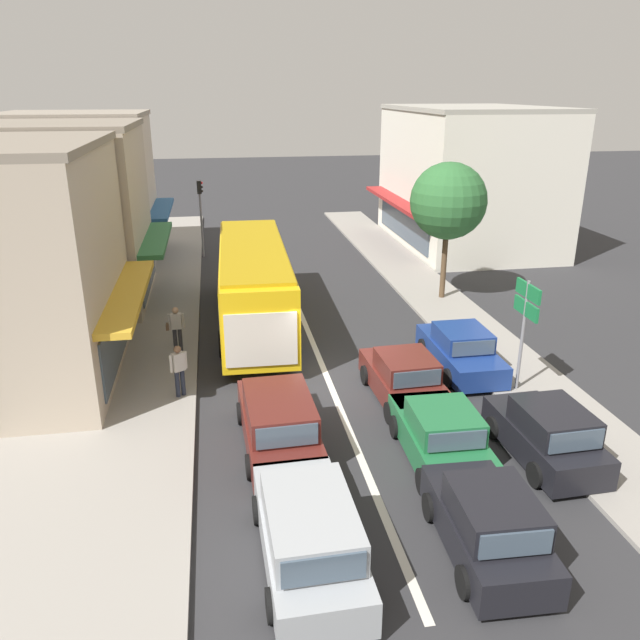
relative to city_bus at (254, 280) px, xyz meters
The scene contains 20 objects.
ground_plane 6.06m from the city_bus, 69.91° to the right, with size 140.00×140.00×0.00m, color #2D2D30.
lane_centre_line 3.07m from the city_bus, 35.47° to the right, with size 0.20×28.00×0.01m, color silver.
sidewalk_left 5.18m from the city_bus, behind, with size 5.20×44.00×0.14m, color gray.
kerb_right 8.40m from the city_bus, ahead, with size 2.80×44.00×0.12m, color gray.
shopfront_mid_block 9.40m from the city_bus, 153.06° to the left, with size 8.69×7.11×7.61m.
shopfront_far_end 14.24m from the city_bus, 125.57° to the left, with size 8.14×7.03×7.76m.
building_right_far 18.01m from the city_bus, 41.21° to the left, with size 8.77×11.63×7.94m.
city_bus is the anchor object (origin of this frame).
wagon_behind_bus_near 13.58m from the city_bus, 89.58° to the right, with size 2.00×4.53×1.58m.
wagon_behind_bus_mid 9.21m from the city_bus, 90.16° to the right, with size 2.04×4.55×1.58m.
hatchback_adjacent_lane_trail 14.36m from the city_bus, 75.09° to the right, with size 1.93×3.76×1.54m.
sedan_adjacent_lane_lead 8.25m from the city_bus, 60.62° to the right, with size 2.02×4.26×1.47m.
sedan_queue_gap_filler 11.24m from the city_bus, 69.28° to the right, with size 1.98×4.24×1.47m.
parked_hatchback_kerb_front 12.71m from the city_bus, 58.70° to the right, with size 1.91×3.75×1.54m.
parked_sedan_kerb_second 8.45m from the city_bus, 39.15° to the right, with size 1.90×4.20×1.47m.
traffic_light_downstreet 11.59m from the city_bus, 100.38° to the left, with size 0.33×0.24×4.20m.
directional_road_sign 10.50m from the city_bus, 43.37° to the right, with size 0.10×1.40×3.60m.
street_tree_right 9.01m from the city_bus, 12.36° to the left, with size 3.26×3.26×6.03m.
pedestrian_with_handbag_near 3.88m from the city_bus, 139.92° to the right, with size 0.65×0.25×1.63m.
pedestrian_browsing_midblock 6.60m from the city_bus, 114.01° to the right, with size 0.51×0.37×1.63m.
Camera 1 is at (-3.32, -17.94, 8.88)m, focal length 35.00 mm.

